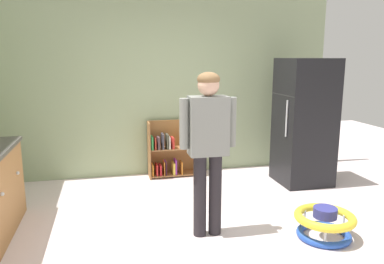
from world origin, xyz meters
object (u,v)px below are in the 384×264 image
object	(u,v)px
bookshelf	(172,152)
standing_person	(208,139)
baby_walker	(324,223)
refrigerator	(304,122)

from	to	relation	value
bookshelf	standing_person	world-z (taller)	standing_person
standing_person	baby_walker	xyz separation A→B (m)	(1.13, -0.34, -0.84)
bookshelf	refrigerator	bearing A→B (deg)	-22.38
refrigerator	baby_walker	bearing A→B (deg)	-111.74
refrigerator	bookshelf	bearing A→B (deg)	157.62
bookshelf	baby_walker	bearing A→B (deg)	-64.20
standing_person	refrigerator	bearing A→B (deg)	35.84
bookshelf	baby_walker	xyz separation A→B (m)	(1.14, -2.36, -0.21)
refrigerator	bookshelf	world-z (taller)	refrigerator
standing_person	baby_walker	bearing A→B (deg)	-16.92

